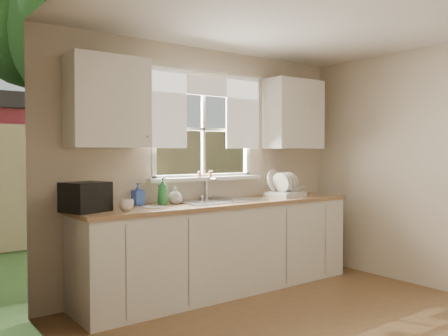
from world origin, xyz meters
TOP-DOWN VIEW (x-y plane):
  - room_walls at (0.00, -0.07)m, footprint 3.62×4.02m
  - window at (0.00, 2.00)m, footprint 1.38×0.16m
  - curtains at (0.00, 1.95)m, footprint 1.50×0.03m
  - base_cabinets at (0.00, 1.68)m, footprint 3.00×0.62m
  - countertop at (0.00, 1.68)m, footprint 3.04×0.65m
  - upper_cabinet_left at (-1.15, 1.82)m, footprint 0.70×0.33m
  - upper_cabinet_right at (1.15, 1.82)m, footprint 0.70×0.33m
  - wall_outlet at (0.88, 1.99)m, footprint 0.08×0.01m
  - sill_jars at (-0.03, 1.94)m, footprint 0.18×0.04m
  - backyard at (0.58, 8.42)m, footprint 20.00×10.00m
  - sink at (0.00, 1.71)m, footprint 0.88×0.52m
  - dish_rack at (0.88, 1.69)m, footprint 0.45×0.37m
  - bowl at (1.00, 1.65)m, footprint 0.27×0.27m
  - soap_bottle_a at (-0.63, 1.78)m, footprint 0.13×0.13m
  - soap_bottle_b at (-0.84, 1.88)m, footprint 0.10×0.11m
  - soap_bottle_c at (-0.49, 1.78)m, footprint 0.15×0.15m
  - saucer at (-0.81, 1.63)m, footprint 0.20×0.20m
  - cup at (-1.09, 1.58)m, footprint 0.13×0.13m
  - black_appliance at (-1.40, 1.72)m, footprint 0.42×0.39m

SIDE VIEW (x-z plane):
  - base_cabinets at x=0.00m, z-range 0.00..0.87m
  - sink at x=0.00m, z-range 0.64..1.04m
  - countertop at x=0.00m, z-range 0.87..0.91m
  - saucer at x=-0.81m, z-range 0.91..0.92m
  - cup at x=-1.09m, z-range 0.91..1.01m
  - dish_rack at x=0.88m, z-range 0.84..1.14m
  - bowl at x=1.00m, z-range 0.96..1.01m
  - soap_bottle_c at x=-0.49m, z-range 0.91..1.08m
  - soap_bottle_b at x=-0.84m, z-range 0.91..1.12m
  - black_appliance at x=-1.40m, z-range 0.91..1.16m
  - soap_bottle_a at x=-0.63m, z-range 0.91..1.17m
  - wall_outlet at x=0.88m, z-range 1.02..1.14m
  - sill_jars at x=-0.03m, z-range 1.15..1.21m
  - room_walls at x=0.00m, z-range -0.01..2.49m
  - window at x=0.00m, z-range 0.95..2.02m
  - upper_cabinet_left at x=-1.15m, z-range 1.45..2.25m
  - upper_cabinet_right at x=1.15m, z-range 1.45..2.25m
  - curtains at x=0.00m, z-range 1.53..2.34m
  - backyard at x=0.58m, z-range 0.40..6.53m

